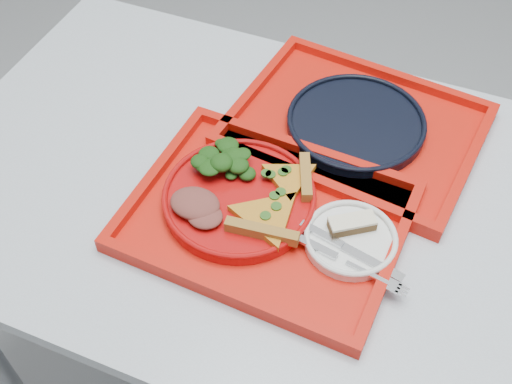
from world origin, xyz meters
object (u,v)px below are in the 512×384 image
navy_plate (356,124)px  dessert_bar (352,224)px  tray_main (267,219)px  tray_far (355,129)px  dinner_plate (239,199)px

navy_plate → dessert_bar: (0.06, -0.24, 0.02)m
tray_main → navy_plate: size_ratio=1.73×
tray_main → navy_plate: navy_plate is taller
dessert_bar → tray_far: bearing=69.2°
dessert_bar → dinner_plate: bearing=147.5°
dinner_plate → dessert_bar: (0.19, 0.01, 0.02)m
tray_main → navy_plate: 0.27m
tray_main → tray_far: 0.27m
dinner_plate → dessert_bar: dessert_bar is taller
tray_main → dinner_plate: (-0.05, 0.01, 0.02)m
dinner_plate → navy_plate: (0.13, 0.25, -0.00)m
dinner_plate → navy_plate: size_ratio=1.00×
tray_far → dessert_bar: bearing=-68.7°
tray_far → dinner_plate: bearing=-110.8°
tray_far → dinner_plate: size_ratio=1.73×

